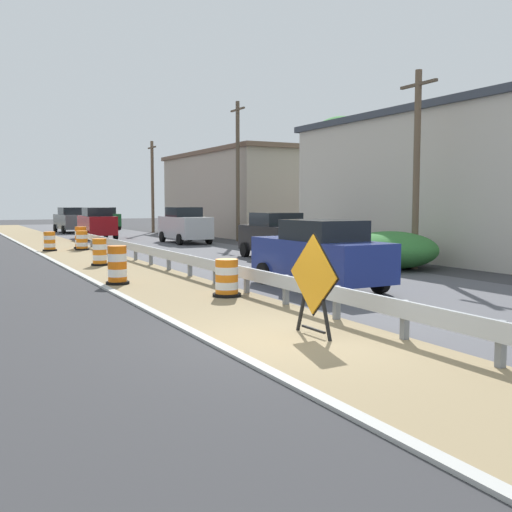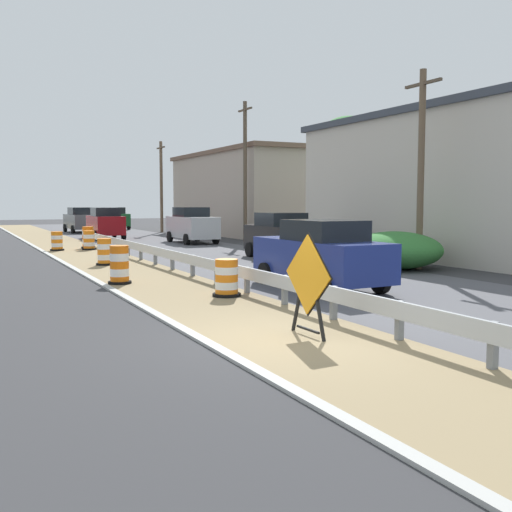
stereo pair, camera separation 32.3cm
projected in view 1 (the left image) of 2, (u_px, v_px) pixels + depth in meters
ground_plane at (286, 339)px, 10.75m from camera, size 160.00×160.00×0.00m
median_dirt_strip at (305, 337)px, 10.94m from camera, size 3.23×120.00×0.01m
far_lane_asphalt at (508, 312)px, 13.37m from camera, size 7.33×120.00×0.00m
curb_near_edge at (219, 347)px, 10.15m from camera, size 0.20×120.00×0.11m
guardrail_median at (307, 288)px, 13.41m from camera, size 0.18×45.64×0.71m
warning_sign_diamond at (313, 279)px, 10.93m from camera, size 0.09×1.53×1.90m
traffic_barrel_nearest at (227, 280)px, 15.58m from camera, size 0.73×0.73×0.97m
traffic_barrel_close at (117, 267)px, 17.91m from camera, size 0.69×0.69×1.14m
traffic_barrel_mid at (100, 253)px, 23.21m from camera, size 0.66×0.66×1.03m
traffic_barrel_far at (82, 241)px, 30.67m from camera, size 0.70×0.70×0.98m
traffic_barrel_farther at (50, 242)px, 30.11m from camera, size 0.69×0.69×0.96m
traffic_barrel_farthest at (81, 239)px, 31.79m from camera, size 0.72×0.72×1.14m
car_lead_near_lane at (320, 254)px, 16.97m from camera, size 2.10×4.72×1.93m
car_trailing_near_lane at (104, 218)px, 54.16m from camera, size 2.14×4.55×1.96m
car_lead_far_lane at (97, 223)px, 39.84m from camera, size 2.09×4.47×2.07m
car_mid_far_lane at (277, 236)px, 26.05m from camera, size 2.13×4.14×1.97m
car_trailing_far_lane at (71, 220)px, 48.22m from camera, size 2.16×4.71×2.01m
car_distant_a at (185, 225)px, 35.97m from camera, size 2.01×4.62×2.12m
roadside_shop_near at (455, 185)px, 27.60m from camera, size 8.27×14.67×6.36m
roadside_shop_far at (246, 193)px, 46.02m from camera, size 7.92×16.09×6.17m
utility_pole_near at (417, 166)px, 21.77m from camera, size 0.24×1.80×7.10m
utility_pole_mid at (238, 169)px, 37.42m from camera, size 0.24×1.80×8.58m
utility_pole_far at (152, 185)px, 48.31m from camera, size 0.24×1.80×7.25m
bush_roadside at (391, 250)px, 22.12m from camera, size 3.44×3.44×1.37m
tree_roadside at (341, 149)px, 32.85m from camera, size 3.78×3.78×7.05m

